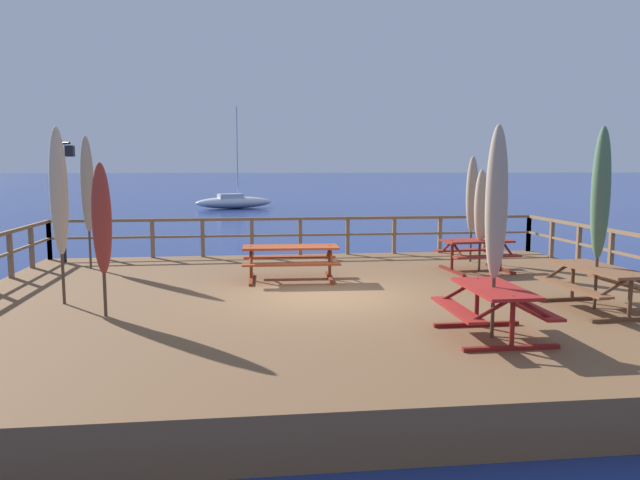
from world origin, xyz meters
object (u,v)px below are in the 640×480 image
picnic_table_front_right (600,279)px  patio_umbrella_tall_front (102,219)px  patio_umbrella_short_back (481,207)px  patio_umbrella_tall_mid_left (472,195)px  picnic_table_front_left (477,249)px  patio_umbrella_tall_mid_right (496,204)px  sailboat_distant (234,202)px  picnic_table_back_right (291,255)px  lamp_post_hooked (65,183)px  picnic_table_mid_left (494,301)px  patio_umbrella_short_front (87,185)px  patio_umbrella_tall_back_right (59,192)px  patio_umbrella_short_mid (601,194)px

picnic_table_front_right → patio_umbrella_tall_front: (-8.58, 0.57, 1.09)m
patio_umbrella_short_back → patio_umbrella_tall_mid_left: (0.34, 1.50, 0.22)m
picnic_table_front_right → patio_umbrella_tall_front: size_ratio=0.78×
picnic_table_front_left → picnic_table_front_right: 4.21m
picnic_table_front_right → patio_umbrella_tall_mid_right: size_ratio=0.65×
patio_umbrella_tall_mid_left → sailboat_distant: size_ratio=0.36×
picnic_table_back_right → patio_umbrella_tall_front: 4.61m
patio_umbrella_tall_mid_right → lamp_post_hooked: 11.59m
picnic_table_mid_left → patio_umbrella_short_front: bearing=136.6°
picnic_table_front_left → picnic_table_mid_left: 5.93m
picnic_table_front_left → patio_umbrella_short_front: 9.64m
patio_umbrella_tall_back_right → patio_umbrella_short_back: bearing=15.3°
patio_umbrella_tall_front → sailboat_distant: sailboat_distant is taller
picnic_table_front_left → sailboat_distant: bearing=101.1°
patio_umbrella_tall_mid_left → sailboat_distant: 32.40m
patio_umbrella_short_back → patio_umbrella_short_front: bearing=170.8°
patio_umbrella_tall_front → patio_umbrella_tall_back_right: (-0.98, 1.07, 0.41)m
patio_umbrella_tall_mid_right → picnic_table_mid_left: bearing=28.8°
picnic_table_front_right → patio_umbrella_tall_mid_left: bearing=92.5°
picnic_table_front_left → patio_umbrella_short_back: (0.05, -0.06, 1.02)m
picnic_table_front_right → picnic_table_mid_left: (-2.56, -1.45, -0.01)m
patio_umbrella_tall_mid_right → patio_umbrella_tall_mid_left: 7.43m
picnic_table_mid_left → patio_umbrella_short_mid: patio_umbrella_short_mid is taller
picnic_table_mid_left → patio_umbrella_tall_mid_right: bearing=-151.2°
patio_umbrella_short_back → patio_umbrella_tall_back_right: bearing=-164.7°
patio_umbrella_short_front → sailboat_distant: 31.78m
picnic_table_mid_left → patio_umbrella_tall_front: size_ratio=0.64×
patio_umbrella_tall_mid_right → patio_umbrella_tall_back_right: size_ratio=0.96×
picnic_table_front_left → patio_umbrella_tall_front: bearing=-155.7°
patio_umbrella_short_mid → patio_umbrella_tall_front: bearing=176.7°
patio_umbrella_short_back → patio_umbrella_short_front: 9.60m
lamp_post_hooked → sailboat_distant: (3.74, 30.55, -2.26)m
picnic_table_back_right → patio_umbrella_tall_mid_left: patio_umbrella_tall_mid_left is taller
patio_umbrella_short_mid → patio_umbrella_tall_mid_left: (-0.22, 5.52, -0.27)m
picnic_table_front_right → patio_umbrella_short_back: bearing=98.2°
picnic_table_front_right → patio_umbrella_tall_mid_left: 5.73m
patio_umbrella_short_front → patio_umbrella_short_back: bearing=-9.2°
lamp_post_hooked → picnic_table_mid_left: bearing=-44.3°
picnic_table_front_right → patio_umbrella_tall_back_right: 9.81m
patio_umbrella_tall_front → sailboat_distant: size_ratio=0.34×
patio_umbrella_tall_front → patio_umbrella_short_back: bearing=23.8°
patio_umbrella_tall_back_right → patio_umbrella_tall_mid_left: bearing=23.0°
patio_umbrella_tall_mid_right → patio_umbrella_tall_back_right: patio_umbrella_tall_back_right is taller
patio_umbrella_short_front → patio_umbrella_tall_mid_left: (9.80, -0.04, -0.30)m
picnic_table_front_right → patio_umbrella_short_mid: 1.50m
patio_umbrella_short_front → patio_umbrella_tall_back_right: size_ratio=1.01×
picnic_table_back_right → patio_umbrella_tall_mid_left: bearing=22.5°
picnic_table_front_right → picnic_table_back_right: 6.30m
picnic_table_mid_left → sailboat_distant: bearing=96.7°
patio_umbrella_tall_back_right → patio_umbrella_short_mid: bearing=-9.3°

